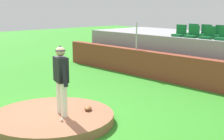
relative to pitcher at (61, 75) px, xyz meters
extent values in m
plane|color=#318B24|center=(-0.22, -0.18, -1.30)|extent=(60.00, 60.00, 0.00)
cylinder|color=#9D6144|center=(-0.22, -0.18, -1.18)|extent=(3.27, 3.27, 0.24)
cylinder|color=white|center=(-0.17, 0.05, -0.61)|extent=(0.17, 0.17, 0.89)
cylinder|color=white|center=(0.17, -0.05, -0.61)|extent=(0.17, 0.17, 0.89)
cube|color=black|center=(0.00, 0.00, 0.15)|extent=(0.55, 0.39, 0.64)
cylinder|color=black|center=(-0.26, 0.07, 0.11)|extent=(0.33, 0.19, 0.72)
cylinder|color=black|center=(0.26, -0.07, 0.11)|extent=(0.36, 0.20, 0.72)
sphere|color=tan|center=(0.00, 0.00, 0.61)|extent=(0.25, 0.25, 0.25)
cone|color=black|center=(0.00, 0.00, 0.70)|extent=(0.35, 0.35, 0.14)
sphere|color=white|center=(0.43, -0.30, -1.02)|extent=(0.07, 0.07, 0.07)
ellipsoid|color=brown|center=(0.17, 0.72, -1.00)|extent=(0.36, 0.35, 0.11)
cube|color=brown|center=(-0.22, 5.94, -0.73)|extent=(14.70, 0.40, 1.13)
cylinder|color=silver|center=(-3.00, 5.94, 0.43)|extent=(0.06, 0.06, 1.20)
cube|color=#12622D|center=(-1.60, 7.10, 0.48)|extent=(0.48, 0.44, 0.10)
cube|color=#12622D|center=(-1.60, 7.28, 0.73)|extent=(0.48, 0.08, 0.40)
cube|color=#12622D|center=(-0.94, 7.08, 0.48)|extent=(0.48, 0.44, 0.10)
cube|color=#12622D|center=(-0.94, 7.26, 0.73)|extent=(0.48, 0.08, 0.40)
cube|color=#12622D|center=(-0.23, 7.12, 0.48)|extent=(0.48, 0.44, 0.10)
cube|color=#12622D|center=(-0.23, 7.30, 0.73)|extent=(0.48, 0.08, 0.40)
cube|color=#12622D|center=(0.48, 7.09, 0.48)|extent=(0.48, 0.44, 0.10)
cube|color=#12622D|center=(-1.60, 8.02, 0.48)|extent=(0.48, 0.44, 0.10)
cube|color=#12622D|center=(-1.60, 8.20, 0.73)|extent=(0.48, 0.08, 0.40)
cube|color=#12622D|center=(-0.94, 8.01, 0.48)|extent=(0.48, 0.44, 0.10)
cube|color=#12622D|center=(-0.94, 8.19, 0.73)|extent=(0.48, 0.08, 0.40)
cube|color=#12622D|center=(-0.24, 8.02, 0.48)|extent=(0.48, 0.44, 0.10)
cube|color=#12622D|center=(-0.24, 8.20, 0.73)|extent=(0.48, 0.08, 0.40)
camera|label=1|loc=(6.98, -4.57, 1.77)|focal=52.80mm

